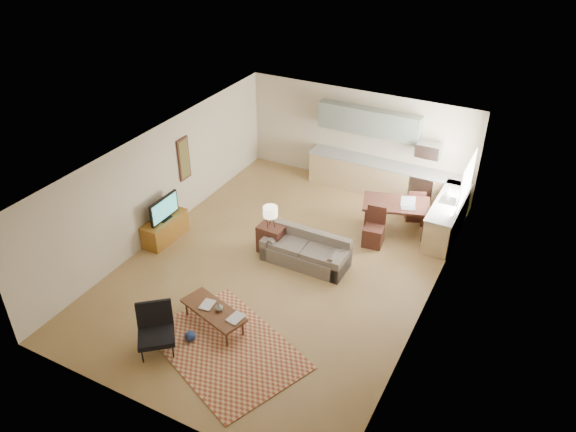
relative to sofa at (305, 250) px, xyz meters
The scene contains 25 objects.
room 1.13m from the sofa, 141.91° to the right, with size 9.00×9.00×9.00m.
kitchen_counter_back 3.88m from the sofa, 82.96° to the left, with size 4.26×0.64×0.92m, color tan, non-canonical shape.
kitchen_counter_right 3.66m from the sofa, 46.79° to the left, with size 0.64×2.26×0.92m, color tan, non-canonical shape.
kitchen_range 4.16m from the sofa, 67.73° to the left, with size 0.62×0.62×0.90m, color #A5A8AD.
kitchen_microwave 4.34m from the sofa, 67.84° to the left, with size 0.62×0.40×0.35m, color #A5A8AD.
upper_cabinets 4.31m from the sofa, 91.79° to the left, with size 2.80×0.34×0.70m, color slate.
window_right 4.05m from the sofa, 43.55° to the left, with size 0.02×1.40×1.05m, color white.
wall_art_left 3.87m from the sofa, behind, with size 0.06×0.42×1.10m, color olive, non-canonical shape.
triptych 4.40m from the sofa, 97.23° to the left, with size 1.70×0.04×0.50m, color beige, non-canonical shape.
rug 3.13m from the sofa, 92.09° to the right, with size 2.86×1.98×0.02m, color #98412A.
sofa is the anchor object (origin of this frame).
coffee_table 2.76m from the sofa, 104.10° to the right, with size 1.40×0.56×0.42m, color #4C2A16, non-canonical shape.
book_a 2.82m from the sofa, 109.82° to the right, with size 0.27×0.35×0.03m, color maroon.
book_b 2.69m from the sofa, 95.67° to the right, with size 0.29×0.37×0.03m, color navy.
vase 2.71m from the sofa, 101.69° to the right, with size 0.16×0.16×0.17m, color black.
armchair 3.90m from the sofa, 108.56° to the right, with size 0.77×0.77×0.88m, color black, non-canonical shape.
tv_credenza 3.48m from the sofa, 168.63° to the right, with size 0.48×1.25×0.58m, color brown, non-canonical shape.
tv 3.47m from the sofa, 168.47° to the right, with size 0.10×0.96×0.58m, color black, non-canonical shape.
console_table 0.91m from the sofa, behind, with size 0.59×0.39×0.68m, color #391C15, non-canonical shape.
table_lamp 1.09m from the sofa, behind, with size 0.33×0.33×0.55m, color beige, non-canonical shape.
dining_table 2.58m from the sofa, 58.31° to the left, with size 1.58×0.91×0.80m, color #391C15, non-canonical shape.
dining_chair_near 1.79m from the sofa, 51.82° to the left, with size 0.46×0.48×0.95m, color #391C15, non-canonical shape.
dining_chair_far 3.40m from the sofa, 61.71° to the left, with size 0.42×0.44×0.89m, color #391C15, non-canonical shape.
laptop 2.74m from the sofa, 51.34° to the left, with size 0.34×0.25×0.25m, color #A5A8AD, non-canonical shape.
soap_bottle 3.88m from the sofa, 51.03° to the left, with size 0.09×0.09×0.19m, color beige.
Camera 1 is at (4.85, -8.96, 7.68)m, focal length 35.00 mm.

